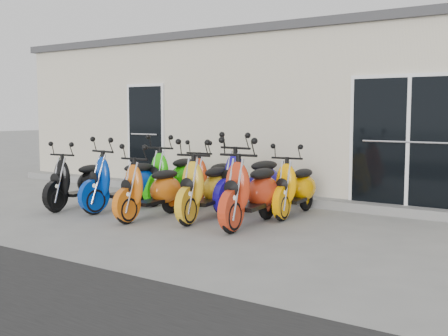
{
  "coord_description": "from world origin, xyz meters",
  "views": [
    {
      "loc": [
        5.34,
        -7.11,
        1.68
      ],
      "look_at": [
        0.0,
        0.6,
        0.75
      ],
      "focal_mm": 45.0,
      "sensor_mm": 36.0,
      "label": 1
    }
  ],
  "objects_px": {
    "scooter_front_blue": "(122,173)",
    "scooter_front_red": "(251,181)",
    "scooter_back_green": "(173,168)",
    "scooter_back_blue": "(251,172)",
    "scooter_front_black": "(77,174)",
    "scooter_back_red": "(211,173)",
    "scooter_front_orange_a": "(151,181)",
    "scooter_front_orange_b": "(206,179)",
    "scooter_back_yellow": "(295,179)"
  },
  "relations": [
    {
      "from": "scooter_front_black",
      "to": "scooter_front_red",
      "type": "relative_size",
      "value": 0.89
    },
    {
      "from": "scooter_front_orange_a",
      "to": "scooter_back_blue",
      "type": "relative_size",
      "value": 0.88
    },
    {
      "from": "scooter_front_black",
      "to": "scooter_back_green",
      "type": "distance_m",
      "value": 1.74
    },
    {
      "from": "scooter_front_blue",
      "to": "scooter_back_yellow",
      "type": "distance_m",
      "value": 2.95
    },
    {
      "from": "scooter_front_orange_b",
      "to": "scooter_back_green",
      "type": "bearing_deg",
      "value": 137.29
    },
    {
      "from": "scooter_back_blue",
      "to": "scooter_back_red",
      "type": "bearing_deg",
      "value": 177.22
    },
    {
      "from": "scooter_front_red",
      "to": "scooter_back_blue",
      "type": "xyz_separation_m",
      "value": [
        -0.63,
        1.0,
        0.01
      ]
    },
    {
      "from": "scooter_front_blue",
      "to": "scooter_front_orange_b",
      "type": "height_order",
      "value": "scooter_front_orange_b"
    },
    {
      "from": "scooter_front_black",
      "to": "scooter_back_green",
      "type": "bearing_deg",
      "value": 48.23
    },
    {
      "from": "scooter_back_blue",
      "to": "scooter_back_yellow",
      "type": "relative_size",
      "value": 1.14
    },
    {
      "from": "scooter_back_red",
      "to": "scooter_front_blue",
      "type": "bearing_deg",
      "value": -132.07
    },
    {
      "from": "scooter_back_blue",
      "to": "scooter_back_yellow",
      "type": "xyz_separation_m",
      "value": [
        0.79,
        0.12,
        -0.09
      ]
    },
    {
      "from": "scooter_front_orange_a",
      "to": "scooter_back_green",
      "type": "distance_m",
      "value": 1.64
    },
    {
      "from": "scooter_front_orange_b",
      "to": "scooter_back_red",
      "type": "distance_m",
      "value": 1.29
    },
    {
      "from": "scooter_front_red",
      "to": "scooter_back_yellow",
      "type": "height_order",
      "value": "scooter_front_red"
    },
    {
      "from": "scooter_front_black",
      "to": "scooter_back_red",
      "type": "relative_size",
      "value": 0.99
    },
    {
      "from": "scooter_front_black",
      "to": "scooter_back_blue",
      "type": "height_order",
      "value": "scooter_back_blue"
    },
    {
      "from": "scooter_front_orange_a",
      "to": "scooter_back_green",
      "type": "bearing_deg",
      "value": 116.24
    },
    {
      "from": "scooter_front_orange_a",
      "to": "scooter_back_yellow",
      "type": "distance_m",
      "value": 2.34
    },
    {
      "from": "scooter_front_blue",
      "to": "scooter_back_blue",
      "type": "relative_size",
      "value": 0.94
    },
    {
      "from": "scooter_front_red",
      "to": "scooter_back_green",
      "type": "xyz_separation_m",
      "value": [
        -2.39,
        1.06,
        -0.03
      ]
    },
    {
      "from": "scooter_front_blue",
      "to": "scooter_front_orange_a",
      "type": "bearing_deg",
      "value": -10.42
    },
    {
      "from": "scooter_front_blue",
      "to": "scooter_front_red",
      "type": "bearing_deg",
      "value": 9.5
    },
    {
      "from": "scooter_back_green",
      "to": "scooter_back_red",
      "type": "distance_m",
      "value": 0.85
    },
    {
      "from": "scooter_front_red",
      "to": "scooter_back_blue",
      "type": "bearing_deg",
      "value": 116.59
    },
    {
      "from": "scooter_front_blue",
      "to": "scooter_front_orange_b",
      "type": "distance_m",
      "value": 1.69
    },
    {
      "from": "scooter_back_green",
      "to": "scooter_back_yellow",
      "type": "distance_m",
      "value": 2.54
    },
    {
      "from": "scooter_front_black",
      "to": "scooter_front_orange_b",
      "type": "bearing_deg",
      "value": 1.41
    },
    {
      "from": "scooter_front_orange_a",
      "to": "scooter_back_yellow",
      "type": "xyz_separation_m",
      "value": [
        1.78,
        1.52,
        -0.0
      ]
    },
    {
      "from": "scooter_front_orange_a",
      "to": "scooter_back_blue",
      "type": "bearing_deg",
      "value": 53.17
    },
    {
      "from": "scooter_front_orange_b",
      "to": "scooter_back_yellow",
      "type": "bearing_deg",
      "value": 38.51
    },
    {
      "from": "scooter_back_green",
      "to": "scooter_back_blue",
      "type": "bearing_deg",
      "value": -7.93
    },
    {
      "from": "scooter_front_orange_a",
      "to": "scooter_front_black",
      "type": "bearing_deg",
      "value": 178.21
    },
    {
      "from": "scooter_front_orange_a",
      "to": "scooter_back_red",
      "type": "distance_m",
      "value": 1.51
    },
    {
      "from": "scooter_front_blue",
      "to": "scooter_back_red",
      "type": "bearing_deg",
      "value": 58.07
    },
    {
      "from": "scooter_back_green",
      "to": "scooter_back_yellow",
      "type": "xyz_separation_m",
      "value": [
        2.54,
        0.06,
        -0.04
      ]
    },
    {
      "from": "scooter_front_orange_a",
      "to": "scooter_back_blue",
      "type": "xyz_separation_m",
      "value": [
        0.99,
        1.4,
        0.08
      ]
    },
    {
      "from": "scooter_front_blue",
      "to": "scooter_back_red",
      "type": "height_order",
      "value": "scooter_front_blue"
    },
    {
      "from": "scooter_front_orange_b",
      "to": "scooter_back_yellow",
      "type": "height_order",
      "value": "scooter_front_orange_b"
    },
    {
      "from": "scooter_front_black",
      "to": "scooter_front_red",
      "type": "distance_m",
      "value": 3.38
    },
    {
      "from": "scooter_front_black",
      "to": "scooter_front_blue",
      "type": "distance_m",
      "value": 0.87
    },
    {
      "from": "scooter_back_green",
      "to": "scooter_back_blue",
      "type": "xyz_separation_m",
      "value": [
        1.76,
        -0.06,
        0.04
      ]
    },
    {
      "from": "scooter_front_black",
      "to": "scooter_front_orange_a",
      "type": "distance_m",
      "value": 1.73
    },
    {
      "from": "scooter_front_orange_b",
      "to": "scooter_back_blue",
      "type": "xyz_separation_m",
      "value": [
        0.22,
        0.98,
        0.04
      ]
    },
    {
      "from": "scooter_front_black",
      "to": "scooter_back_yellow",
      "type": "height_order",
      "value": "scooter_back_yellow"
    },
    {
      "from": "scooter_front_orange_a",
      "to": "scooter_back_yellow",
      "type": "relative_size",
      "value": 1.01
    },
    {
      "from": "scooter_back_green",
      "to": "scooter_back_red",
      "type": "bearing_deg",
      "value": -2.36
    },
    {
      "from": "scooter_back_red",
      "to": "scooter_back_blue",
      "type": "height_order",
      "value": "scooter_back_blue"
    },
    {
      "from": "scooter_front_blue",
      "to": "scooter_front_red",
      "type": "xyz_separation_m",
      "value": [
        2.53,
        0.12,
        0.03
      ]
    },
    {
      "from": "scooter_front_black",
      "to": "scooter_back_blue",
      "type": "distance_m",
      "value": 3.06
    }
  ]
}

